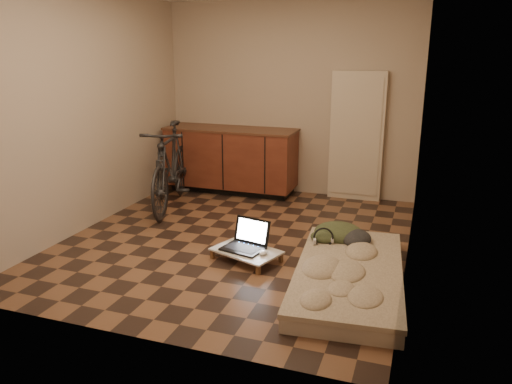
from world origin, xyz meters
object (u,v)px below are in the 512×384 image
(bicycle, at_px, (170,162))
(laptop, at_px, (246,243))
(futon, at_px, (349,276))
(lap_desk, at_px, (246,251))

(bicycle, xyz_separation_m, laptop, (1.46, -1.21, -0.44))
(bicycle, xyz_separation_m, futon, (2.50, -1.44, -0.51))
(futon, bearing_deg, laptop, 161.98)
(lap_desk, bearing_deg, bicycle, 159.53)
(futon, bearing_deg, bicycle, 144.73)
(laptop, bearing_deg, lap_desk, -52.01)
(futon, distance_m, laptop, 1.07)
(futon, relative_size, lap_desk, 2.64)
(futon, xyz_separation_m, laptop, (-1.04, 0.23, 0.08))
(bicycle, relative_size, laptop, 4.07)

